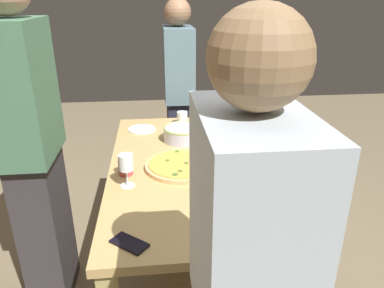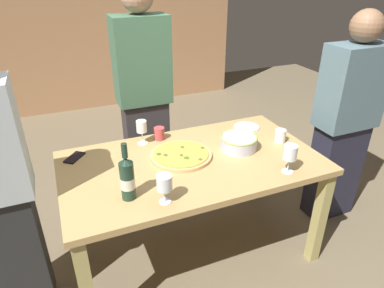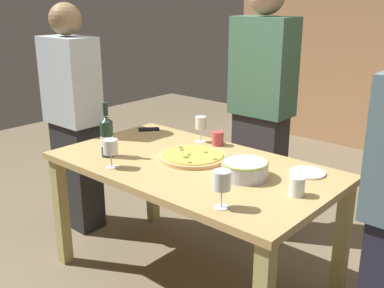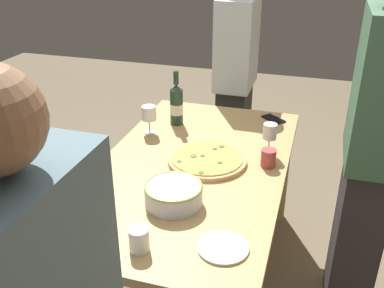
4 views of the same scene
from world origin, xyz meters
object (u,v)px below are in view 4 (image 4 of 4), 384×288
object	(u,v)px
cup_ceramic	(140,240)
person_guest_left	(235,83)
wine_bottle	(176,104)
serving_bowl	(174,194)
wine_glass_by_bottle	(270,133)
wine_glass_far_left	(78,181)
dining_table	(192,181)
cell_phone	(273,119)
cup_amber	(268,158)
person_host	(373,152)
side_plate	(223,247)
wine_glass_near_pizza	(149,114)
pizza	(207,160)

from	to	relation	value
cup_ceramic	person_guest_left	distance (m)	1.76
wine_bottle	serving_bowl	bearing A→B (deg)	17.70
wine_glass_by_bottle	wine_glass_far_left	size ratio (longest dim) A/B	0.96
dining_table	cell_phone	world-z (taller)	cell_phone
wine_bottle	person_guest_left	xyz separation A→B (m)	(-0.65, 0.22, -0.06)
serving_bowl	wine_glass_far_left	distance (m)	0.39
cup_amber	person_host	xyz separation A→B (m)	(0.02, 0.45, 0.11)
wine_glass_far_left	side_plate	bearing A→B (deg)	81.71
cell_phone	person_host	distance (m)	0.80
wine_glass_far_left	person_guest_left	xyz separation A→B (m)	(-1.57, 0.32, -0.06)
serving_bowl	cup_amber	bearing A→B (deg)	142.80
wine_glass_near_pizza	side_plate	world-z (taller)	wine_glass_near_pizza
wine_glass_far_left	person_host	xyz separation A→B (m)	(-0.55, 1.15, 0.03)
pizza	serving_bowl	world-z (taller)	serving_bowl
serving_bowl	wine_bottle	distance (m)	0.84
cup_amber	cell_phone	xyz separation A→B (m)	(-0.58, -0.05, -0.04)
pizza	person_host	xyz separation A→B (m)	(-0.03, 0.75, 0.14)
wine_glass_by_bottle	cell_phone	distance (m)	0.47
wine_glass_far_left	wine_bottle	bearing A→B (deg)	173.33
person_host	side_plate	bearing A→B (deg)	45.29
wine_glass_by_bottle	wine_glass_near_pizza	bearing A→B (deg)	-95.60
side_plate	cell_phone	world-z (taller)	same
dining_table	serving_bowl	distance (m)	0.37
dining_table	person_guest_left	xyz separation A→B (m)	(-1.10, -0.02, 0.16)
serving_bowl	side_plate	distance (m)	0.35
cell_phone	person_host	xyz separation A→B (m)	(0.60, 0.50, 0.15)
wine_glass_by_bottle	side_plate	xyz separation A→B (m)	(0.79, -0.05, -0.12)
dining_table	serving_bowl	xyz separation A→B (m)	(0.34, 0.02, 0.14)
side_plate	pizza	bearing A→B (deg)	-159.90
wine_glass_by_bottle	cup_ceramic	size ratio (longest dim) A/B	1.83
cell_phone	wine_bottle	bearing A→B (deg)	151.74
wine_glass_near_pizza	person_host	bearing A→B (deg)	79.37
serving_bowl	person_host	xyz separation A→B (m)	(-0.42, 0.79, 0.10)
cup_amber	wine_glass_by_bottle	bearing A→B (deg)	-172.69
wine_bottle	side_plate	distance (m)	1.15
wine_glass_by_bottle	cup_amber	distance (m)	0.15
dining_table	side_plate	distance (m)	0.64
pizza	wine_glass_by_bottle	bearing A→B (deg)	122.33
dining_table	side_plate	xyz separation A→B (m)	(0.56, 0.29, 0.10)
wine_glass_near_pizza	side_plate	bearing A→B (deg)	36.24
dining_table	wine_bottle	distance (m)	0.55
dining_table	cup_amber	world-z (taller)	cup_amber
serving_bowl	person_host	distance (m)	0.90
wine_bottle	wine_glass_far_left	bearing A→B (deg)	-6.67
serving_bowl	person_guest_left	bearing A→B (deg)	-178.47
person_host	person_guest_left	xyz separation A→B (m)	(-1.03, -0.83, -0.09)
wine_bottle	wine_glass_far_left	size ratio (longest dim) A/B	1.84
pizza	cup_ceramic	distance (m)	0.71
wine_glass_near_pizza	person_guest_left	world-z (taller)	person_guest_left
wine_bottle	cup_amber	world-z (taller)	wine_bottle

